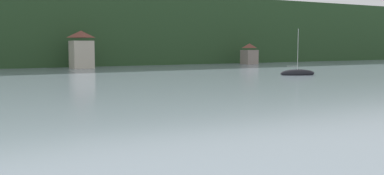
# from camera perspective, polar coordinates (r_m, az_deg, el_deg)

# --- Properties ---
(shore_building_central) EXTENTS (4.42, 4.77, 7.82)m
(shore_building_central) POSITION_cam_1_polar(r_m,az_deg,el_deg) (97.72, -13.68, 4.58)
(shore_building_central) COLOR #BCB29E
(shore_building_central) RESTS_ON ground_plane
(shore_building_eastcentral) EXTENTS (3.45, 3.54, 5.22)m
(shore_building_eastcentral) POSITION_cam_1_polar(r_m,az_deg,el_deg) (116.28, 7.19, 4.17)
(shore_building_eastcentral) COLOR gray
(shore_building_eastcentral) RESTS_ON ground_plane
(sailboat_far_2) EXTENTS (5.97, 3.39, 7.81)m
(sailboat_far_2) POSITION_cam_1_polar(r_m,az_deg,el_deg) (75.34, 13.06, 1.75)
(sailboat_far_2) COLOR black
(sailboat_far_2) RESTS_ON ground_plane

